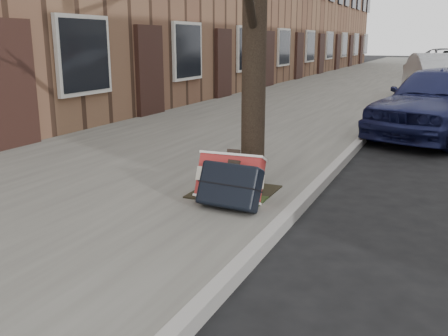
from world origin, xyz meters
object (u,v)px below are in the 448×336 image
at_px(suitcase_navy, 230,186).
at_px(car_near_front, 443,101).
at_px(suitcase_red, 230,178).
at_px(car_near_mid, 443,79).

distance_m(suitcase_navy, car_near_front, 6.04).
distance_m(suitcase_red, car_near_mid, 10.96).
height_order(car_near_front, car_near_mid, car_near_mid).
height_order(suitcase_red, car_near_front, car_near_front).
xyz_separation_m(suitcase_navy, car_near_mid, (1.66, 11.03, 0.34)).
bearing_deg(car_near_front, suitcase_navy, -88.76).
distance_m(suitcase_navy, car_near_mid, 11.16).
xyz_separation_m(suitcase_red, car_near_front, (1.88, 5.54, 0.30)).
height_order(suitcase_navy, car_near_mid, car_near_mid).
distance_m(suitcase_red, suitcase_navy, 0.23).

